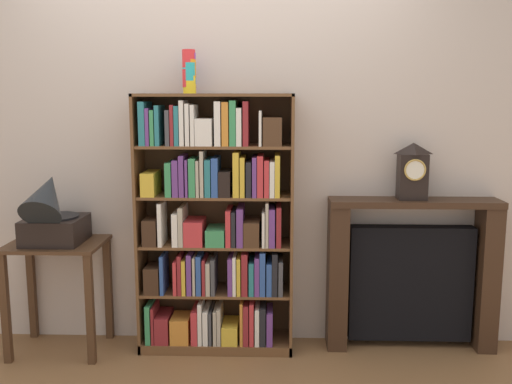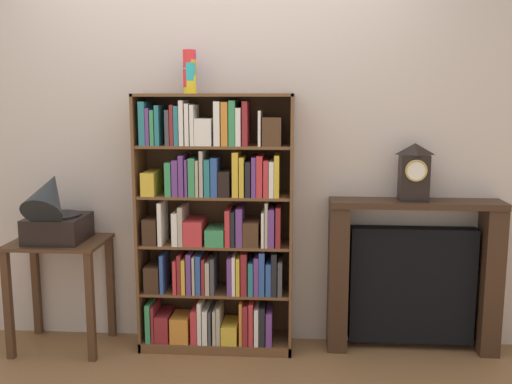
# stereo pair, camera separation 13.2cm
# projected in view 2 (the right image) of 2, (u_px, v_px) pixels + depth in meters

# --- Properties ---
(ground_plane) EXTENTS (7.73, 6.40, 0.02)m
(ground_plane) POSITION_uv_depth(u_px,v_px,m) (215.00, 354.00, 3.63)
(ground_plane) COLOR brown
(wall_back) EXTENTS (4.73, 0.08, 2.60)m
(wall_back) POSITION_uv_depth(u_px,v_px,m) (238.00, 143.00, 3.70)
(wall_back) COLOR beige
(wall_back) RESTS_ON ground
(bookshelf) EXTENTS (0.96, 0.30, 1.61)m
(bookshelf) POSITION_uv_depth(u_px,v_px,m) (216.00, 230.00, 3.59)
(bookshelf) COLOR brown
(bookshelf) RESTS_ON ground
(cup_stack) EXTENTS (0.08, 0.08, 0.26)m
(cup_stack) POSITION_uv_depth(u_px,v_px,m) (190.00, 72.00, 3.49)
(cup_stack) COLOR yellow
(cup_stack) RESTS_ON bookshelf
(side_table_left) EXTENTS (0.58, 0.45, 0.70)m
(side_table_left) POSITION_uv_depth(u_px,v_px,m) (60.00, 268.00, 3.64)
(side_table_left) COLOR #472D1C
(side_table_left) RESTS_ON ground
(gramophone) EXTENTS (0.34, 0.47, 0.51)m
(gramophone) POSITION_uv_depth(u_px,v_px,m) (53.00, 212.00, 3.53)
(gramophone) COLOR black
(gramophone) RESTS_ON side_table_left
(fireplace_mantel) EXTENTS (1.06, 0.23, 0.97)m
(fireplace_mantel) POSITION_uv_depth(u_px,v_px,m) (412.00, 276.00, 3.62)
(fireplace_mantel) COLOR #382316
(fireplace_mantel) RESTS_ON ground
(mantel_clock) EXTENTS (0.17, 0.13, 0.35)m
(mantel_clock) POSITION_uv_depth(u_px,v_px,m) (414.00, 172.00, 3.49)
(mantel_clock) COLOR black
(mantel_clock) RESTS_ON fireplace_mantel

